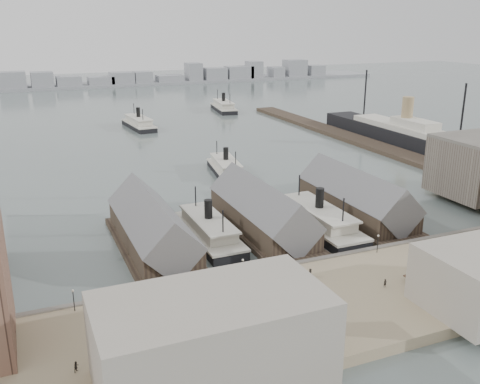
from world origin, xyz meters
name	(u,v)px	position (x,y,z in m)	size (l,w,h in m)	color
ground	(296,260)	(0.00, 0.00, 0.00)	(900.00, 900.00, 0.00)	#505D5B
quay	(351,300)	(0.00, -20.00, 1.00)	(180.00, 30.00, 2.00)	gray
seawall	(309,265)	(0.00, -5.20, 1.15)	(180.00, 1.20, 2.30)	#59544C
east_wharf	(359,140)	(78.00, 90.00, 0.80)	(10.00, 180.00, 1.60)	#2D231C
ferry_shed_west	(152,229)	(-26.00, 16.88, 4.64)	(14.00, 42.00, 12.60)	#2D231C
ferry_shed_center	(262,213)	(0.00, 16.88, 4.64)	(14.00, 42.00, 12.60)	#2D231C
ferry_shed_east	(356,200)	(26.00, 16.88, 4.64)	(14.00, 42.00, 12.60)	#2D231C
street_bldg_west	(212,338)	(-30.00, -32.00, 8.00)	(30.00, 16.00, 12.00)	gray
lamp_post_far_w	(73,296)	(-45.00, -7.00, 4.71)	(0.44, 0.44, 3.92)	black
lamp_post_near_w	(243,265)	(-15.00, -7.00, 4.71)	(0.44, 0.44, 3.92)	black
lamp_post_near_e	(378,240)	(15.00, -7.00, 4.71)	(0.44, 0.44, 3.92)	black
far_shore	(81,82)	(-2.07, 334.14, 3.91)	(500.00, 40.00, 15.72)	gray
ferry_docked_west	(209,230)	(-13.00, 17.36, 2.36)	(8.45, 28.17, 10.06)	black
ferry_docked_east	(319,220)	(13.00, 12.88, 2.57)	(9.20, 30.67, 10.95)	black
ferry_open_near	(226,167)	(10.57, 66.87, 2.18)	(11.58, 26.93, 9.31)	black
ferry_open_mid	(139,123)	(1.82, 155.24, 2.39)	(10.96, 29.21, 10.21)	black
ferry_open_far	(224,106)	(56.10, 186.64, 2.49)	(12.91, 30.67, 10.62)	black
ocean_steamer	(405,135)	(92.00, 78.55, 4.13)	(13.15, 96.13, 19.23)	black
horse_cart_left	(146,314)	(-34.72, -14.06, 2.84)	(4.75, 1.78, 1.67)	black
horse_cart_center	(293,300)	(-10.96, -19.11, 2.86)	(5.06, 2.67, 1.72)	black
horse_cart_right	(421,275)	(14.94, -20.07, 2.81)	(4.73, 2.07, 1.61)	black
pedestrian_0	(15,334)	(-54.17, -11.92, 2.87)	(0.63, 0.46, 1.73)	black
pedestrian_1	(76,366)	(-46.58, -23.60, 2.78)	(0.76, 0.59, 1.56)	black
pedestrian_2	(201,285)	(-23.46, -8.00, 2.80)	(1.03, 0.59, 1.60)	black
pedestrian_3	(250,315)	(-19.62, -20.84, 2.87)	(1.02, 0.43, 1.74)	black
pedestrian_4	(310,273)	(-3.28, -11.41, 2.86)	(0.84, 0.55, 1.73)	black
pedestrian_5	(385,283)	(7.07, -19.98, 2.79)	(0.58, 0.42, 1.58)	black
pedestrian_6	(426,246)	(25.05, -10.02, 2.84)	(0.82, 0.64, 1.69)	black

